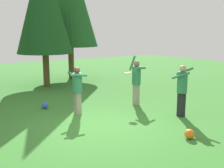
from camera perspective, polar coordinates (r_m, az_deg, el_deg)
name	(u,v)px	position (r m, az deg, el deg)	size (l,w,h in m)	color
ground_plane	(100,125)	(8.69, -2.42, -8.46)	(40.00, 40.00, 0.00)	#387A2D
person_thrower	(136,79)	(10.91, 5.03, 1.10)	(0.61, 0.60, 1.93)	gray
person_catcher	(77,86)	(9.69, -7.15, -0.51)	(0.63, 0.56, 1.66)	gray
person_bystander	(182,86)	(9.61, 14.21, -0.44)	(0.68, 0.73, 1.76)	black
frisbee	(128,73)	(10.40, 3.24, 2.29)	(0.36, 0.36, 0.05)	yellow
ball_blue	(45,106)	(10.77, -13.63, -4.32)	(0.24, 0.24, 0.24)	blue
ball_orange	(189,134)	(7.88, 15.62, -9.87)	(0.27, 0.27, 0.27)	orange
tree_center	(43,3)	(15.03, -13.93, 15.84)	(2.88, 2.88, 6.87)	brown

